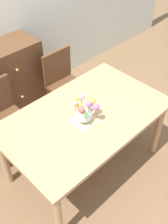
# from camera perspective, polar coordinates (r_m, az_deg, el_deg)

# --- Properties ---
(ground_plane) EXTENTS (12.00, 12.00, 0.00)m
(ground_plane) POSITION_cam_1_polar(r_m,az_deg,el_deg) (3.17, 0.21, -10.96)
(ground_plane) COLOR brown
(dining_table) EXTENTS (1.62, 1.00, 0.78)m
(dining_table) POSITION_cam_1_polar(r_m,az_deg,el_deg) (2.65, 0.25, -2.04)
(dining_table) COLOR tan
(dining_table) RESTS_ON ground_plane
(chair_left) EXTENTS (0.42, 0.42, 0.90)m
(chair_left) POSITION_cam_1_polar(r_m,az_deg,el_deg) (3.10, -16.76, -0.45)
(chair_left) COLOR brown
(chair_left) RESTS_ON ground_plane
(chair_right) EXTENTS (0.42, 0.42, 0.90)m
(chair_right) POSITION_cam_1_polar(r_m,az_deg,el_deg) (3.47, -4.32, 6.55)
(chair_right) COLOR brown
(chair_right) RESTS_ON ground_plane
(placemat) EXTENTS (0.22, 0.22, 0.01)m
(placemat) POSITION_cam_1_polar(r_m,az_deg,el_deg) (2.51, 0.00, -1.95)
(placemat) COLOR #CCB789
(placemat) RESTS_ON dining_table
(flower_vase) EXTENTS (0.21, 0.23, 0.27)m
(flower_vase) POSITION_cam_1_polar(r_m,az_deg,el_deg) (2.44, 0.14, 0.23)
(flower_vase) COLOR silver
(flower_vase) RESTS_ON placemat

